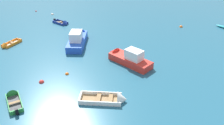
# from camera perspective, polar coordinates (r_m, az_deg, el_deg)

# --- Properties ---
(rowboat_green_far_right) EXTENTS (2.48, 2.97, 0.91)m
(rowboat_green_far_right) POSITION_cam_1_polar(r_m,az_deg,el_deg) (20.36, -23.73, -8.12)
(rowboat_green_far_right) COLOR #4C4C51
(rowboat_green_far_right) RESTS_ON ground_plane
(rowboat_deep_blue_outer_right) EXTENTS (2.95, 2.31, 0.95)m
(rowboat_deep_blue_outer_right) POSITION_cam_1_polar(r_m,az_deg,el_deg) (35.50, -12.20, 9.64)
(rowboat_deep_blue_outer_right) COLOR #4C4C51
(rowboat_deep_blue_outer_right) RESTS_ON ground_plane
(motor_launch_blue_far_back) EXTENTS (2.29, 6.17, 2.21)m
(motor_launch_blue_far_back) POSITION_cam_1_polar(r_m,az_deg,el_deg) (28.46, -8.64, 6.03)
(motor_launch_blue_far_back) COLOR blue
(motor_launch_blue_far_back) RESTS_ON ground_plane
(motor_launch_red_near_camera) EXTENTS (5.18, 4.44, 2.03)m
(motor_launch_red_near_camera) POSITION_cam_1_polar(r_m,az_deg,el_deg) (23.73, 3.92, 1.22)
(motor_launch_red_near_camera) COLOR red
(motor_launch_red_near_camera) RESTS_ON ground_plane
(rowboat_white_midfield_left) EXTENTS (3.93, 1.53, 1.25)m
(rowboat_white_midfield_left) POSITION_cam_1_polar(r_m,az_deg,el_deg) (18.48, 0.42, -9.26)
(rowboat_white_midfield_left) COLOR #99754C
(rowboat_white_midfield_left) RESTS_ON ground_plane
(rowboat_orange_cluster_inner) EXTENTS (1.76, 2.93, 0.85)m
(rowboat_orange_cluster_inner) POSITION_cam_1_polar(r_m,az_deg,el_deg) (30.20, -24.97, 3.93)
(rowboat_orange_cluster_inner) COLOR beige
(rowboat_orange_cluster_inner) RESTS_ON ground_plane
(mooring_buoy_outer_edge) EXTENTS (0.48, 0.48, 0.48)m
(mooring_buoy_outer_edge) POSITION_cam_1_polar(r_m,az_deg,el_deg) (21.73, -17.38, -4.80)
(mooring_buoy_outer_edge) COLOR red
(mooring_buoy_outer_edge) RESTS_ON ground_plane
(mooring_buoy_trailing) EXTENTS (0.48, 0.48, 0.48)m
(mooring_buoy_trailing) POSITION_cam_1_polar(r_m,az_deg,el_deg) (35.18, 17.03, 8.56)
(mooring_buoy_trailing) COLOR orange
(mooring_buoy_trailing) RESTS_ON ground_plane
(mooring_buoy_central) EXTENTS (0.37, 0.37, 0.37)m
(mooring_buoy_central) POSITION_cam_1_polar(r_m,az_deg,el_deg) (22.34, -11.30, -2.92)
(mooring_buoy_central) COLOR orange
(mooring_buoy_central) RESTS_ON ground_plane
(mooring_buoy_far_field) EXTENTS (0.30, 0.30, 0.30)m
(mooring_buoy_far_field) POSITION_cam_1_polar(r_m,az_deg,el_deg) (43.42, -18.65, 12.15)
(mooring_buoy_far_field) COLOR red
(mooring_buoy_far_field) RESTS_ON ground_plane
(mooring_buoy_between_boats_left) EXTENTS (0.47, 0.47, 0.47)m
(mooring_buoy_between_boats_left) POSITION_cam_1_polar(r_m,az_deg,el_deg) (40.76, -14.83, 11.64)
(mooring_buoy_between_boats_left) COLOR silver
(mooring_buoy_between_boats_left) RESTS_ON ground_plane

